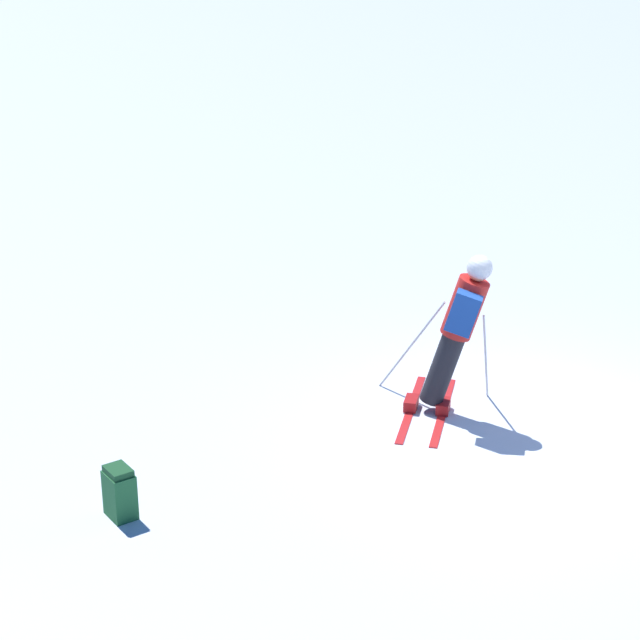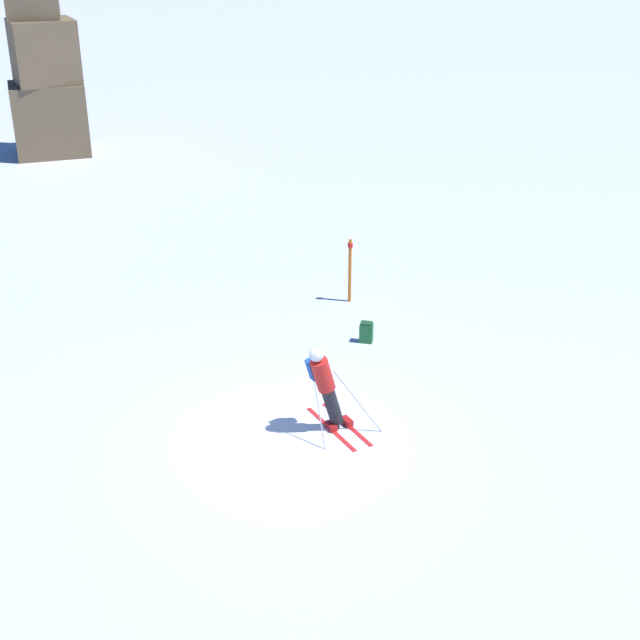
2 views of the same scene
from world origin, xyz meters
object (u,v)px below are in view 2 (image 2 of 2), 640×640
at_px(skier, 325,383).
at_px(trail_marker, 350,267).
at_px(spare_backpack, 366,332).
at_px(rock_pillar, 44,69).

xyz_separation_m(skier, trail_marker, (2.59, 5.65, -0.12)).
bearing_deg(spare_backpack, trail_marker, -70.13).
xyz_separation_m(rock_pillar, trail_marker, (6.27, -17.74, -2.44)).
bearing_deg(skier, trail_marker, 54.20).
distance_m(skier, trail_marker, 6.21).
xyz_separation_m(rock_pillar, spare_backpack, (5.83, -20.06, -3.13)).
bearing_deg(trail_marker, spare_backpack, -100.76).
bearing_deg(rock_pillar, trail_marker, -70.54).
bearing_deg(rock_pillar, skier, -81.06).
bearing_deg(spare_backpack, skier, 87.79).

